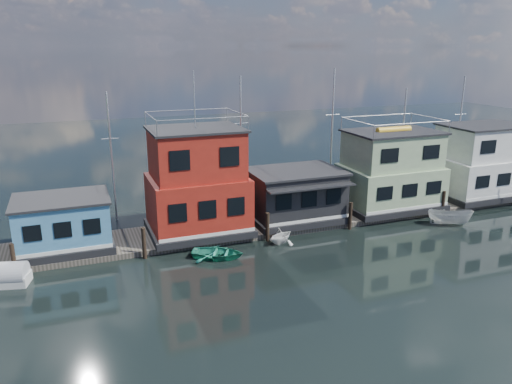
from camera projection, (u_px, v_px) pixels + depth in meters
name	position (u px, v px, depth m)	size (l,w,h in m)	color
ground	(386.00, 285.00, 30.10)	(160.00, 160.00, 0.00)	black
dock	(300.00, 220.00, 40.82)	(48.00, 5.00, 0.40)	#595147
houseboat_blue	(63.00, 224.00, 34.16)	(6.40, 4.90, 3.66)	black
houseboat_red	(197.00, 184.00, 36.85)	(7.40, 5.90, 11.86)	black
houseboat_dark	(295.00, 195.00, 40.01)	(7.40, 6.10, 4.06)	black
houseboat_green	(391.00, 172.00, 42.76)	(8.40, 5.90, 7.03)	black
houseboat_white	(482.00, 163.00, 46.15)	(8.40, 5.90, 6.66)	black
pilings	(312.00, 221.00, 37.94)	(42.28, 0.28, 2.20)	#2D2116
background_masts	(320.00, 140.00, 46.32)	(36.40, 0.16, 12.00)	silver
dinghy_white	(281.00, 236.00, 36.40)	(1.97, 2.29, 1.20)	white
dinghy_teal	(218.00, 253.00, 33.91)	(2.55, 3.57, 0.74)	#25896D
motorboat	(450.00, 217.00, 40.09)	(1.31, 3.48, 1.34)	silver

